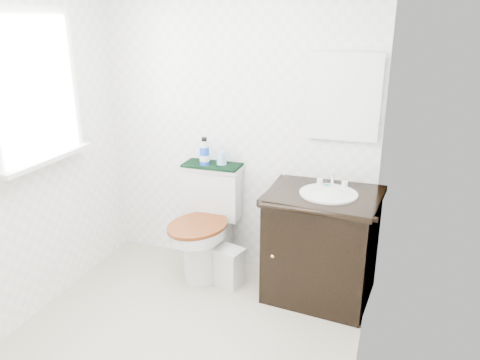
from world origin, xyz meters
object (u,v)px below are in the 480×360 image
Objects in this scene: toilet at (207,228)px; vanity at (322,242)px; trash_bin at (229,267)px; cup at (222,158)px; mouthwash_bottle at (204,152)px.

toilet is 0.93m from vanity.
trash_bin is (-0.69, -0.10, -0.28)m from vanity.
toilet is at bearing -117.29° from cup.
trash_bin is 0.91m from mouthwash_bottle.
toilet is 2.78× the size of trash_bin.
cup is (-0.86, 0.20, 0.50)m from vanity.
mouthwash_bottle reaches higher than toilet.
vanity is at bearing -9.08° from mouthwash_bottle.
mouthwash_bottle is at bearing 138.41° from trash_bin.
trash_bin is at bearing -61.37° from cup.
toilet is at bearing 176.25° from vanity.
mouthwash_bottle is at bearing -158.98° from cup.
trash_bin is (0.24, -0.16, -0.22)m from toilet.
cup is at bearing 62.71° from toilet.
vanity is 1.13m from mouthwash_bottle.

